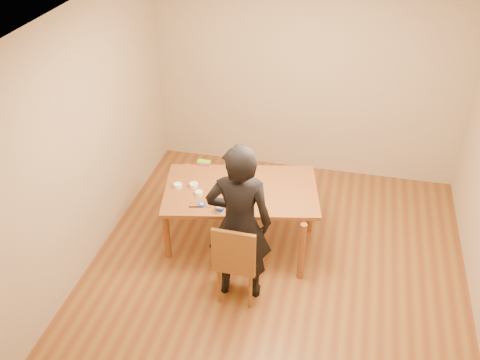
% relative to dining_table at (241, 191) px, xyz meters
% --- Properties ---
extents(room_shell, '(4.00, 4.50, 2.70)m').
position_rel_dining_table_xyz_m(room_shell, '(0.47, -0.11, 0.62)').
color(room_shell, brown).
rests_on(room_shell, ground).
extents(dining_table, '(1.79, 1.28, 0.04)m').
position_rel_dining_table_xyz_m(dining_table, '(0.00, 0.00, 0.00)').
color(dining_table, brown).
rests_on(dining_table, floor).
extents(dining_chair, '(0.38, 0.38, 0.04)m').
position_rel_dining_table_xyz_m(dining_chair, '(0.15, -0.78, -0.28)').
color(dining_chair, brown).
rests_on(dining_chair, floor).
extents(cake_plate, '(0.27, 0.27, 0.02)m').
position_rel_dining_table_xyz_m(cake_plate, '(-0.03, 0.12, 0.03)').
color(cake_plate, red).
rests_on(cake_plate, dining_table).
extents(cake, '(0.20, 0.20, 0.06)m').
position_rel_dining_table_xyz_m(cake, '(-0.03, 0.12, 0.07)').
color(cake, white).
rests_on(cake, cake_plate).
extents(frosting_dome, '(0.19, 0.19, 0.03)m').
position_rel_dining_table_xyz_m(frosting_dome, '(-0.03, 0.12, 0.12)').
color(frosting_dome, white).
rests_on(frosting_dome, cake).
extents(frosting_tub, '(0.09, 0.09, 0.08)m').
position_rel_dining_table_xyz_m(frosting_tub, '(-0.12, -0.43, 0.06)').
color(frosting_tub, white).
rests_on(frosting_tub, dining_table).
extents(frosting_lid, '(0.09, 0.09, 0.01)m').
position_rel_dining_table_xyz_m(frosting_lid, '(-0.33, -0.37, 0.02)').
color(frosting_lid, '#1C3CB7').
rests_on(frosting_lid, dining_table).
extents(frosting_dollop, '(0.04, 0.04, 0.02)m').
position_rel_dining_table_xyz_m(frosting_dollop, '(-0.33, -0.37, 0.04)').
color(frosting_dollop, white).
rests_on(frosting_dollop, frosting_lid).
extents(ramekin_green, '(0.08, 0.08, 0.04)m').
position_rel_dining_table_xyz_m(ramekin_green, '(-0.41, -0.20, 0.04)').
color(ramekin_green, white).
rests_on(ramekin_green, dining_table).
extents(ramekin_yellow, '(0.09, 0.09, 0.04)m').
position_rel_dining_table_xyz_m(ramekin_yellow, '(-0.51, -0.07, 0.04)').
color(ramekin_yellow, white).
rests_on(ramekin_yellow, dining_table).
extents(ramekin_multi, '(0.09, 0.09, 0.04)m').
position_rel_dining_table_xyz_m(ramekin_multi, '(-0.67, -0.12, 0.04)').
color(ramekin_multi, white).
rests_on(ramekin_multi, dining_table).
extents(candy_box_pink, '(0.14, 0.07, 0.02)m').
position_rel_dining_table_xyz_m(candy_box_pink, '(-0.52, 0.39, 0.03)').
color(candy_box_pink, '#C42E9A').
rests_on(candy_box_pink, dining_table).
extents(candy_box_green, '(0.15, 0.08, 0.02)m').
position_rel_dining_table_xyz_m(candy_box_green, '(-0.53, 0.39, 0.05)').
color(candy_box_green, green).
rests_on(candy_box_green, candy_box_pink).
extents(spatula, '(0.15, 0.05, 0.01)m').
position_rel_dining_table_xyz_m(spatula, '(-0.37, -0.42, 0.02)').
color(spatula, black).
rests_on(spatula, dining_table).
extents(person, '(0.68, 0.49, 1.73)m').
position_rel_dining_table_xyz_m(person, '(0.15, -0.73, 0.13)').
color(person, black).
rests_on(person, floor).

